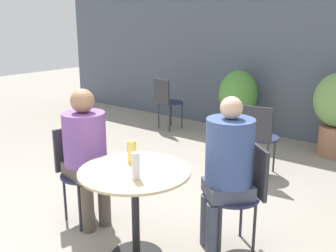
{
  "coord_description": "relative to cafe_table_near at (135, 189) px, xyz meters",
  "views": [
    {
      "loc": [
        2.11,
        -1.9,
        1.81
      ],
      "look_at": [
        0.25,
        0.48,
        0.98
      ],
      "focal_mm": 42.0,
      "sensor_mm": 36.0,
      "label": 1
    }
  ],
  "objects": [
    {
      "name": "ground_plane",
      "position": [
        -0.25,
        -0.08,
        -0.58
      ],
      "size": [
        20.0,
        20.0,
        0.0
      ],
      "primitive_type": "plane",
      "color": "gray"
    },
    {
      "name": "bistro_chair_1",
      "position": [
        -0.85,
        0.16,
        -0.05
      ],
      "size": [
        0.45,
        0.43,
        0.86
      ],
      "rotation": [
        0.0,
        0.0,
        1.38
      ],
      "color": "#232847",
      "rests_on": "ground_plane"
    },
    {
      "name": "seated_person_0",
      "position": [
        0.47,
        0.54,
        0.16
      ],
      "size": [
        0.47,
        0.47,
        1.26
      ],
      "rotation": [
        0.0,
        0.0,
        -0.72
      ],
      "color": "#42475B",
      "rests_on": "ground_plane"
    },
    {
      "name": "cafe_table_near",
      "position": [
        0.0,
        0.0,
        0.0
      ],
      "size": [
        0.83,
        0.83,
        0.73
      ],
      "color": "black",
      "rests_on": "ground_plane"
    },
    {
      "name": "storefront_wall",
      "position": [
        -0.25,
        3.84,
        0.92
      ],
      "size": [
        10.0,
        0.06,
        3.0
      ],
      "color": "#4C5666",
      "rests_on": "ground_plane"
    },
    {
      "name": "bistro_chair_3",
      "position": [
        -0.01,
        2.11,
        -0.05
      ],
      "size": [
        0.43,
        0.44,
        0.86
      ],
      "rotation": [
        0.0,
        0.0,
        3.27
      ],
      "color": "#232847",
      "rests_on": "ground_plane"
    },
    {
      "name": "bistro_chair_2",
      "position": [
        -2.11,
        3.02,
        -0.05
      ],
      "size": [
        0.43,
        0.45,
        0.86
      ],
      "rotation": [
        0.0,
        0.0,
        2.96
      ],
      "color": "#232847",
      "rests_on": "ground_plane"
    },
    {
      "name": "potted_plant_0",
      "position": [
        -0.98,
        3.4,
        -0.01
      ],
      "size": [
        0.6,
        0.6,
        1.05
      ],
      "color": "slate",
      "rests_on": "ground_plane"
    },
    {
      "name": "seated_person_1",
      "position": [
        -0.7,
        0.14,
        0.15
      ],
      "size": [
        0.41,
        0.38,
        1.24
      ],
      "rotation": [
        0.0,
        0.0,
        1.38
      ],
      "color": "brown",
      "rests_on": "ground_plane"
    },
    {
      "name": "bistro_chair_0",
      "position": [
        0.57,
        0.65,
        -0.05
      ],
      "size": [
        0.49,
        0.49,
        0.86
      ],
      "rotation": [
        0.0,
        0.0,
        -0.72
      ],
      "color": "#232847",
      "rests_on": "ground_plane"
    },
    {
      "name": "beer_glass_0",
      "position": [
        0.12,
        -0.11,
        0.25
      ],
      "size": [
        0.06,
        0.06,
        0.19
      ],
      "color": "silver",
      "rests_on": "cafe_table_near"
    },
    {
      "name": "beer_glass_1",
      "position": [
        -0.13,
        0.11,
        0.24
      ],
      "size": [
        0.07,
        0.07,
        0.17
      ],
      "color": "#DBC65B",
      "rests_on": "cafe_table_near"
    }
  ]
}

